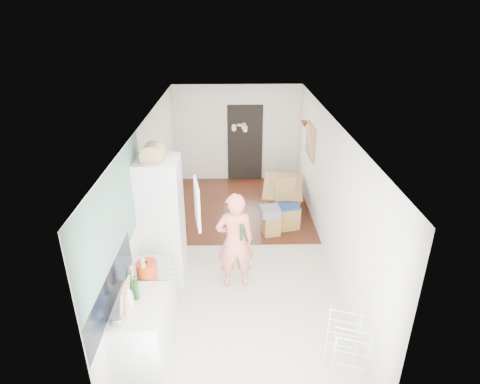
{
  "coord_description": "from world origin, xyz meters",
  "views": [
    {
      "loc": [
        -0.13,
        -6.43,
        4.22
      ],
      "look_at": [
        0.0,
        0.2,
        1.14
      ],
      "focal_mm": 30.0,
      "sensor_mm": 36.0,
      "label": 1
    }
  ],
  "objects_px": {
    "person": "(235,233)",
    "dining_chair": "(288,205)",
    "drying_rack": "(347,346)",
    "stool": "(271,225)",
    "dining_table": "(283,198)"
  },
  "relations": [
    {
      "from": "person",
      "to": "dining_chair",
      "type": "distance_m",
      "value": 2.23
    },
    {
      "from": "dining_chair",
      "to": "person",
      "type": "bearing_deg",
      "value": -132.87
    },
    {
      "from": "person",
      "to": "stool",
      "type": "height_order",
      "value": "person"
    },
    {
      "from": "person",
      "to": "dining_table",
      "type": "xyz_separation_m",
      "value": [
        1.14,
        2.82,
        -0.75
      ]
    },
    {
      "from": "person",
      "to": "stool",
      "type": "distance_m",
      "value": 1.93
    },
    {
      "from": "person",
      "to": "dining_chair",
      "type": "bearing_deg",
      "value": -126.49
    },
    {
      "from": "person",
      "to": "dining_chair",
      "type": "relative_size",
      "value": 1.91
    },
    {
      "from": "person",
      "to": "drying_rack",
      "type": "height_order",
      "value": "person"
    },
    {
      "from": "dining_table",
      "to": "dining_chair",
      "type": "relative_size",
      "value": 1.27
    },
    {
      "from": "dining_chair",
      "to": "stool",
      "type": "relative_size",
      "value": 2.43
    },
    {
      "from": "stool",
      "to": "drying_rack",
      "type": "bearing_deg",
      "value": -79.62
    },
    {
      "from": "person",
      "to": "dining_table",
      "type": "height_order",
      "value": "person"
    },
    {
      "from": "drying_rack",
      "to": "stool",
      "type": "bearing_deg",
      "value": 119.02
    },
    {
      "from": "person",
      "to": "stool",
      "type": "bearing_deg",
      "value": -121.13
    },
    {
      "from": "drying_rack",
      "to": "dining_chair",
      "type": "bearing_deg",
      "value": 112.82
    }
  ]
}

